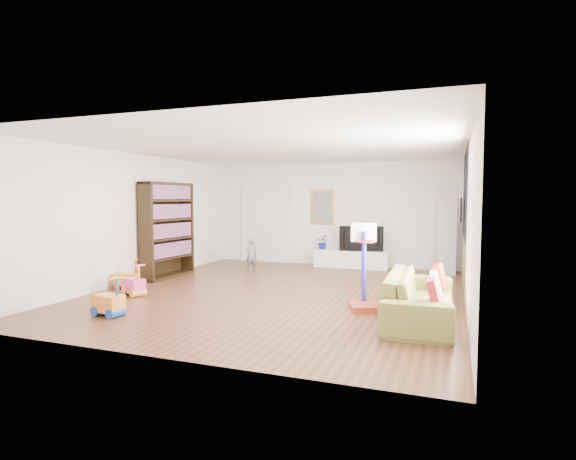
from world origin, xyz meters
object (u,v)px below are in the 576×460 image
(bookshelf, at_px, (167,230))
(basketball_hoop, at_px, (366,267))
(media_console, at_px, (351,259))
(sofa, at_px, (420,297))

(bookshelf, xyz_separation_m, basketball_hoop, (4.71, -1.43, -0.37))
(media_console, xyz_separation_m, bookshelf, (-3.57, -2.82, 0.84))
(media_console, bearing_deg, basketball_hoop, -74.31)
(media_console, xyz_separation_m, basketball_hoop, (1.14, -4.26, 0.47))
(media_console, relative_size, bookshelf, 0.89)
(media_console, distance_m, basketball_hoop, 4.43)
(bookshelf, height_order, basketball_hoop, bookshelf)
(bookshelf, relative_size, sofa, 0.91)
(bookshelf, relative_size, basketball_hoop, 1.53)
(bookshelf, xyz_separation_m, sofa, (5.57, -1.75, -0.72))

